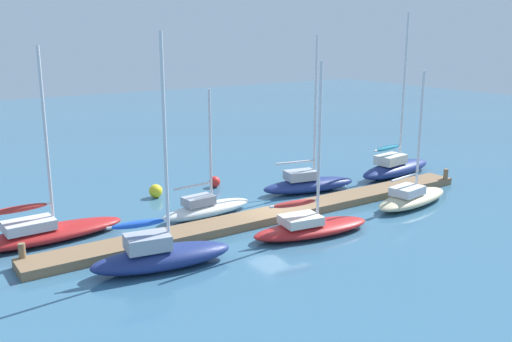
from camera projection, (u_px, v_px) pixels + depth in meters
name	position (u px, v px, depth m)	size (l,w,h in m)	color
ground_plane	(278.00, 217.00, 28.72)	(120.00, 120.00, 0.00)	#386684
dock_pier	(278.00, 214.00, 28.67)	(24.92, 1.67, 0.40)	#846647
dock_piling_near_end	(22.00, 255.00, 22.62)	(0.28, 0.28, 1.00)	#846647
dock_piling_far_end	(446.00, 177.00, 34.58)	(0.28, 0.28, 1.00)	#846647
sailboat_0	(44.00, 231.00, 25.33)	(7.09, 2.20, 8.56)	#B21E1E
sailboat_1	(160.00, 254.00, 22.43)	(5.83, 2.60, 9.16)	navy
sailboat_2	(206.00, 207.00, 28.81)	(5.21, 1.74, 6.40)	white
sailboat_3	(310.00, 225.00, 26.15)	(6.07, 2.71, 7.88)	#B21E1E
sailboat_4	(308.00, 183.00, 33.07)	(5.97, 2.67, 8.92)	navy
sailboat_5	(412.00, 197.00, 30.59)	(5.90, 2.67, 7.16)	beige
sailboat_6	(395.00, 166.00, 36.72)	(6.67, 2.64, 10.21)	navy
mooring_buoy_red	(215.00, 182.00, 34.15)	(0.67, 0.67, 0.67)	red
mooring_buoy_yellow	(156.00, 191.00, 32.04)	(0.76, 0.76, 0.76)	yellow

